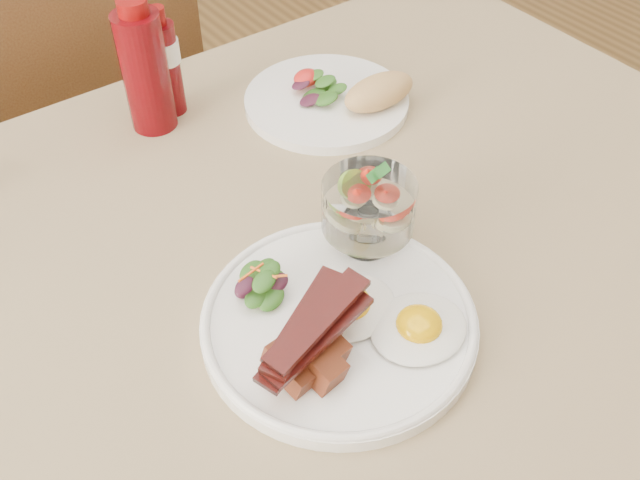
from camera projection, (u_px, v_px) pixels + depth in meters
table at (274, 314)px, 0.85m from camera, size 1.33×0.88×0.75m
chair_far at (82, 137)px, 1.33m from camera, size 0.42×0.42×0.93m
main_plate at (339, 322)px, 0.72m from camera, size 0.28×0.28×0.02m
fried_eggs at (383, 315)px, 0.71m from camera, size 0.17×0.18×0.03m
bacon_potato_pile at (312, 344)px, 0.66m from camera, size 0.14×0.09×0.06m
side_salad at (263, 285)px, 0.73m from camera, size 0.07×0.06×0.03m
fruit_cup at (368, 206)px, 0.75m from camera, size 0.10×0.10×0.10m
second_plate at (339, 98)px, 0.99m from camera, size 0.23×0.23×0.06m
ketchup_bottle at (145, 70)px, 0.92m from camera, size 0.08×0.08×0.18m
hot_sauce_bottle at (165, 63)px, 0.95m from camera, size 0.05×0.05×0.15m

